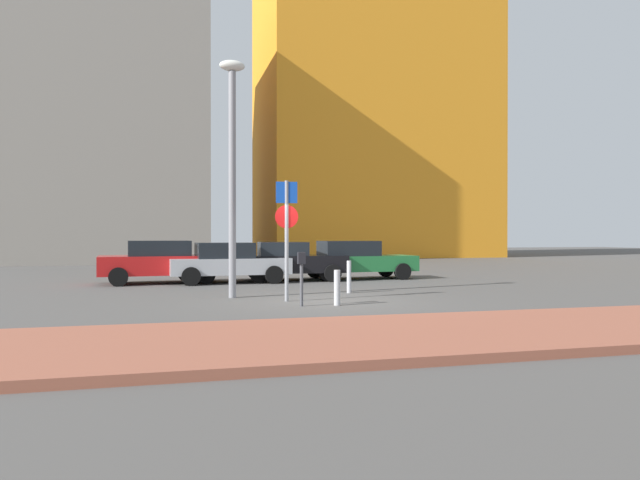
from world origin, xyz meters
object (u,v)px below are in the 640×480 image
object	(u,v)px
parked_car_black	(290,261)
parking_sign_post	(287,225)
traffic_bollard_mid	(337,288)
parking_meter	(302,271)
parked_car_green	(355,259)
parked_car_red	(161,261)
parked_car_silver	(228,262)
street_lamp	(232,157)
traffic_bollard_near	(349,277)

from	to	relation	value
parked_car_black	parking_sign_post	xyz separation A→B (m)	(-1.52, -6.79, 1.21)
parked_car_black	traffic_bollard_mid	distance (m)	7.98
parking_meter	parked_car_green	bearing A→B (deg)	63.45
parked_car_red	parked_car_silver	size ratio (longest dim) A/B	1.02
street_lamp	traffic_bollard_mid	bearing A→B (deg)	-46.64
parked_car_black	traffic_bollard_mid	xyz separation A→B (m)	(-0.51, -7.96, -0.32)
parked_car_red	parked_car_silver	xyz separation A→B (m)	(2.34, -0.42, -0.04)
street_lamp	traffic_bollard_near	distance (m)	4.87
parking_sign_post	traffic_bollard_near	size ratio (longest dim) A/B	3.26
parked_car_green	traffic_bollard_mid	distance (m)	8.66
traffic_bollard_near	parked_car_red	bearing A→B (deg)	136.88
parked_car_silver	parking_sign_post	distance (m)	6.53
parking_meter	street_lamp	size ratio (longest dim) A/B	0.20
parked_car_black	street_lamp	distance (m)	6.94
traffic_bollard_mid	traffic_bollard_near	bearing A→B (deg)	67.05
parked_car_red	parking_meter	distance (m)	8.56
parked_car_black	parked_car_green	xyz separation A→B (m)	(2.62, 0.11, 0.02)
parking_meter	street_lamp	world-z (taller)	street_lamp
traffic_bollard_near	traffic_bollard_mid	xyz separation A→B (m)	(-1.21, -2.85, -0.05)
parked_car_red	parked_car_green	bearing A→B (deg)	1.03
parked_car_green	traffic_bollard_near	distance (m)	5.57
parked_car_silver	parking_meter	xyz separation A→B (m)	(1.01, -7.46, 0.10)
parked_car_black	parked_car_green	size ratio (longest dim) A/B	0.91
parked_car_green	street_lamp	size ratio (longest dim) A/B	0.69
parked_car_red	traffic_bollard_near	size ratio (longest dim) A/B	4.59
parking_meter	parked_car_silver	bearing A→B (deg)	97.71
parked_car_green	parking_meter	bearing A→B (deg)	-116.55
parking_sign_post	parking_meter	xyz separation A→B (m)	(0.14, -1.11, -1.12)
parked_car_green	traffic_bollard_mid	world-z (taller)	parked_car_green
parked_car_green	traffic_bollard_near	xyz separation A→B (m)	(-1.92, -5.22, -0.29)
parked_car_black	parking_meter	world-z (taller)	parked_car_black
parked_car_green	parking_sign_post	size ratio (longest dim) A/B	1.45
parked_car_black	street_lamp	size ratio (longest dim) A/B	0.63
parked_car_silver	traffic_bollard_near	world-z (taller)	parked_car_silver
parked_car_red	parked_car_black	xyz separation A→B (m)	(4.73, 0.02, -0.04)
parked_car_silver	street_lamp	bearing A→B (deg)	-94.39
traffic_bollard_near	traffic_bollard_mid	size ratio (longest dim) A/B	1.11
parked_car_silver	parking_meter	size ratio (longest dim) A/B	3.33
parking_sign_post	parking_meter	bearing A→B (deg)	-82.76
street_lamp	traffic_bollard_mid	world-z (taller)	street_lamp
parking_meter	street_lamp	xyz separation A→B (m)	(-1.40, 2.35, 3.01)
parked_car_black	traffic_bollard_near	xyz separation A→B (m)	(0.70, -5.11, -0.28)
parking_sign_post	parked_car_red	bearing A→B (deg)	115.39
parking_meter	traffic_bollard_mid	xyz separation A→B (m)	(0.87, -0.06, -0.41)
parked_car_red	traffic_bollard_near	xyz separation A→B (m)	(5.43, -5.09, -0.31)
parking_sign_post	parked_car_black	bearing A→B (deg)	77.37
parked_car_green	traffic_bollard_near	world-z (taller)	parked_car_green
parked_car_black	parking_sign_post	size ratio (longest dim) A/B	1.32
parked_car_black	traffic_bollard_mid	size ratio (longest dim) A/B	4.77
parking_sign_post	traffic_bollard_mid	distance (m)	2.18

